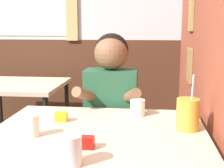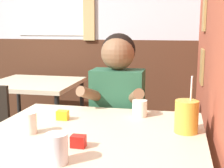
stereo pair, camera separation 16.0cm
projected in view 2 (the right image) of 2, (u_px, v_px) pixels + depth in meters
brick_wall_right at (215, 8)px, 1.94m from camera, size 0.08×4.21×2.70m
back_wall at (88, 15)px, 3.27m from camera, size 5.25×0.09×2.70m
main_table at (94, 145)px, 1.49m from camera, size 1.04×0.91×0.74m
background_table at (35, 91)px, 2.84m from camera, size 0.77×0.71×0.74m
person_seated at (118, 117)px, 2.08m from camera, size 0.42×0.41×1.20m
cocktail_pitcher at (186, 116)px, 1.46m from camera, size 0.11×0.11×0.27m
glass_near_pitcher at (57, 148)px, 1.13m from camera, size 0.08×0.08×0.11m
glass_center at (140, 108)px, 1.73m from camera, size 0.08×0.08×0.09m
glass_far_side at (30, 123)px, 1.45m from camera, size 0.07×0.07×0.10m
condiment_ketchup at (78, 141)px, 1.29m from camera, size 0.06×0.04×0.05m
condiment_mustard at (63, 115)px, 1.67m from camera, size 0.06×0.04×0.05m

